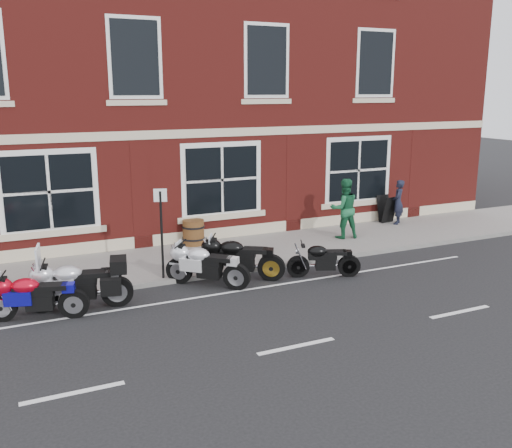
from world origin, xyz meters
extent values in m
plane|color=black|center=(0.00, 0.00, 0.00)|extent=(80.00, 80.00, 0.00)
cube|color=slate|center=(0.00, 3.00, 0.06)|extent=(30.00, 3.00, 0.12)
cube|color=slate|center=(0.00, 1.42, 0.06)|extent=(30.00, 0.16, 0.12)
cube|color=maroon|center=(0.00, 10.50, 6.00)|extent=(24.00, 12.00, 12.00)
cylinder|color=black|center=(-4.13, 0.81, 0.35)|extent=(0.71, 0.29, 0.70)
cylinder|color=black|center=(-2.59, 0.46, 0.35)|extent=(0.71, 0.29, 0.70)
cube|color=black|center=(-3.41, 0.65, 0.72)|extent=(0.91, 0.45, 0.24)
ellipsoid|color=#B4B3B9|center=(-3.57, 0.68, 0.85)|extent=(0.68, 0.52, 0.35)
cube|color=black|center=(-2.99, 0.55, 0.80)|extent=(0.65, 0.41, 0.11)
cube|color=silver|center=(-4.10, 0.81, 1.25)|extent=(0.14, 0.45, 0.49)
cylinder|color=black|center=(-4.92, 0.60, 0.32)|extent=(0.64, 0.31, 0.63)
cylinder|color=black|center=(-3.54, 0.18, 0.32)|extent=(0.64, 0.31, 0.63)
cube|color=black|center=(-4.28, 0.40, 0.65)|extent=(0.83, 0.46, 0.22)
ellipsoid|color=#A70718|center=(-4.42, 0.45, 0.77)|extent=(0.63, 0.50, 0.32)
cube|color=black|center=(-3.90, 0.29, 0.73)|extent=(0.60, 0.41, 0.10)
cylinder|color=black|center=(-0.05, 1.43, 0.34)|extent=(0.65, 0.49, 0.69)
cylinder|color=black|center=(1.25, 0.57, 0.34)|extent=(0.65, 0.49, 0.69)
cube|color=black|center=(0.56, 1.03, 0.71)|extent=(0.86, 0.69, 0.24)
ellipsoid|color=black|center=(0.42, 1.12, 0.84)|extent=(0.72, 0.65, 0.34)
cube|color=black|center=(0.91, 0.79, 0.79)|extent=(0.65, 0.56, 0.11)
cylinder|color=black|center=(-0.89, 1.34, 0.33)|extent=(0.58, 0.55, 0.66)
cylinder|color=black|center=(0.21, 0.32, 0.33)|extent=(0.58, 0.55, 0.66)
cube|color=black|center=(-0.37, 0.86, 0.68)|extent=(0.78, 0.75, 0.23)
ellipsoid|color=silver|center=(-0.49, 0.97, 0.81)|extent=(0.68, 0.67, 0.33)
cube|color=black|center=(-0.07, 0.58, 0.77)|extent=(0.60, 0.59, 0.10)
cylinder|color=black|center=(1.98, 0.53, 0.29)|extent=(0.57, 0.33, 0.57)
cylinder|color=black|center=(3.18, 0.03, 0.29)|extent=(0.57, 0.33, 0.57)
cube|color=black|center=(2.54, 0.30, 0.59)|extent=(0.75, 0.47, 0.20)
ellipsoid|color=black|center=(2.41, 0.35, 0.70)|extent=(0.59, 0.49, 0.29)
cube|color=black|center=(2.87, 0.16, 0.66)|extent=(0.55, 0.41, 0.09)
imported|color=black|center=(7.73, 3.83, 0.88)|extent=(0.65, 0.65, 1.53)
imported|color=#1A5D37|center=(4.98, 3.01, 1.06)|extent=(1.03, 0.87, 1.87)
cylinder|color=#472213|center=(0.45, 4.21, 0.49)|extent=(0.64, 0.64, 0.75)
cylinder|color=black|center=(0.45, 4.21, 0.31)|extent=(0.67, 0.67, 0.05)
cylinder|color=black|center=(0.45, 4.21, 0.67)|extent=(0.67, 0.67, 0.05)
cylinder|color=black|center=(-1.25, 1.55, 1.21)|extent=(0.06, 0.06, 2.18)
cube|color=silver|center=(-1.25, 1.55, 2.20)|extent=(0.31, 0.12, 0.32)
camera|label=1|loc=(-4.80, -11.56, 4.65)|focal=40.00mm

